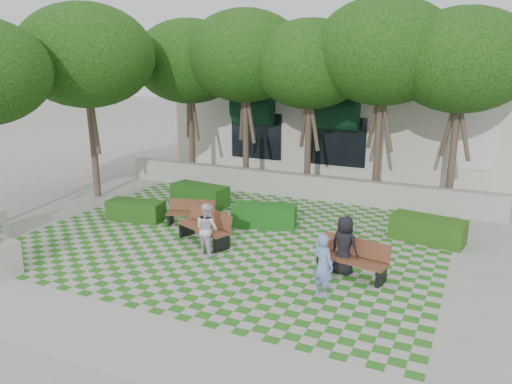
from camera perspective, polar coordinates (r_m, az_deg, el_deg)
The scene contains 17 objects.
ground at distance 14.15m, azimuth -4.42°, elevation -6.71°, with size 90.00×90.00×0.00m, color gray.
lawn at distance 14.96m, azimuth -2.55°, elevation -5.40°, with size 12.00×12.00×0.00m, color #2B721E.
sidewalk_south at distance 10.72m, azimuth -17.16°, elevation -14.98°, with size 16.00×2.00×0.01m, color #9E9B93.
sidewalk_west at distance 19.21m, azimuth -22.02°, elevation -1.84°, with size 2.00×12.00×0.01m, color #9E9B93.
retaining_wall at distance 19.38m, azimuth 4.49°, elevation 0.77°, with size 15.00×0.36×0.90m, color #9E9B93.
bench_east at distance 12.64m, azimuth 10.99°, elevation -7.51°, with size 1.85×0.91×0.93m.
bench_mid at distance 14.64m, azimuth -5.80°, elevation -4.00°, with size 1.97×1.29×0.98m.
bench_west at distance 16.24m, azimuth -7.43°, elevation -2.41°, with size 1.62×0.91×0.81m.
hedge_east at distance 15.53m, azimuth 19.01°, elevation -4.07°, with size 2.09×0.84×0.73m, color #214913.
hedge_midright at distance 15.98m, azimuth 0.93°, elevation -2.72°, with size 2.02×0.81×0.71m, color #154F15.
hedge_midleft at distance 18.38m, azimuth -6.43°, elevation -0.34°, with size 2.14×0.85×0.75m, color #1A4813.
hedge_west at distance 17.07m, azimuth -13.57°, elevation -2.06°, with size 1.87×0.75×0.65m, color #1C4612.
person_blue at distance 11.40m, azimuth 7.65°, elevation -8.30°, with size 0.55×0.36×1.50m, color #7289D1.
person_dark at distance 12.63m, azimuth 10.05°, elevation -6.00°, with size 0.73×0.48×1.50m, color black.
person_white at distance 13.74m, azimuth -5.62°, elevation -4.19°, with size 0.70×0.55×1.45m, color silver.
tree_row at distance 19.27m, azimuth -0.85°, elevation 14.94°, with size 17.70×13.40×7.41m.
building at distance 26.24m, azimuth 12.63°, elevation 8.83°, with size 18.00×8.92×5.15m.
Camera 1 is at (6.47, -11.42, 5.27)m, focal length 35.00 mm.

